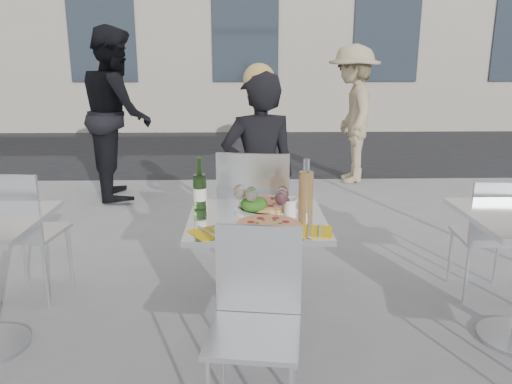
{
  "coord_description": "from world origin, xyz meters",
  "views": [
    {
      "loc": [
        -0.07,
        -2.51,
        1.56
      ],
      "look_at": [
        0.0,
        0.15,
        0.85
      ],
      "focal_mm": 35.0,
      "sensor_mm": 36.0,
      "label": 1
    }
  ],
  "objects_px": {
    "carafe": "(306,190)",
    "wineglass_white_b": "(252,195)",
    "pedestrian_a": "(117,114)",
    "napkin_left": "(211,233)",
    "chair_far": "(255,211)",
    "salad_plate": "(254,206)",
    "pizza_near": "(269,226)",
    "sugar_shaker": "(290,207)",
    "side_chair_lfar": "(21,225)",
    "pedestrian_b": "(352,115)",
    "woman_diner": "(259,178)",
    "wine_bottle": "(200,190)",
    "main_table": "(257,255)",
    "side_chair_rfar": "(492,229)",
    "wineglass_red_a": "(281,199)",
    "chair_near": "(256,309)",
    "wineglass_white_a": "(240,193)",
    "pizza_far": "(269,205)",
    "napkin_right": "(314,231)",
    "wineglass_red_b": "(282,195)"
  },
  "relations": [
    {
      "from": "pedestrian_a",
      "to": "wineglass_red_a",
      "type": "distance_m",
      "value": 3.65
    },
    {
      "from": "pizza_near",
      "to": "sugar_shaker",
      "type": "relative_size",
      "value": 3.05
    },
    {
      "from": "chair_far",
      "to": "napkin_left",
      "type": "distance_m",
      "value": 0.9
    },
    {
      "from": "pizza_far",
      "to": "wine_bottle",
      "type": "height_order",
      "value": "wine_bottle"
    },
    {
      "from": "side_chair_rfar",
      "to": "salad_plate",
      "type": "distance_m",
      "value": 1.64
    },
    {
      "from": "carafe",
      "to": "sugar_shaker",
      "type": "relative_size",
      "value": 2.71
    },
    {
      "from": "salad_plate",
      "to": "sugar_shaker",
      "type": "xyz_separation_m",
      "value": [
        0.19,
        -0.08,
        0.02
      ]
    },
    {
      "from": "main_table",
      "to": "wine_bottle",
      "type": "relative_size",
      "value": 2.54
    },
    {
      "from": "salad_plate",
      "to": "wineglass_white_b",
      "type": "distance_m",
      "value": 0.09
    },
    {
      "from": "side_chair_rfar",
      "to": "wineglass_red_a",
      "type": "height_order",
      "value": "wineglass_red_a"
    },
    {
      "from": "napkin_left",
      "to": "napkin_right",
      "type": "distance_m",
      "value": 0.5
    },
    {
      "from": "chair_far",
      "to": "wineglass_red_a",
      "type": "distance_m",
      "value": 0.7
    },
    {
      "from": "wine_bottle",
      "to": "sugar_shaker",
      "type": "xyz_separation_m",
      "value": [
        0.49,
        -0.14,
        -0.06
      ]
    },
    {
      "from": "wineglass_red_a",
      "to": "wine_bottle",
      "type": "bearing_deg",
      "value": 157.92
    },
    {
      "from": "side_chair_lfar",
      "to": "pedestrian_b",
      "type": "bearing_deg",
      "value": -123.45
    },
    {
      "from": "pedestrian_a",
      "to": "side_chair_rfar",
      "type": "bearing_deg",
      "value": -148.45
    },
    {
      "from": "woman_diner",
      "to": "wineglass_red_a",
      "type": "bearing_deg",
      "value": 81.64
    },
    {
      "from": "pedestrian_a",
      "to": "wineglass_white_a",
      "type": "xyz_separation_m",
      "value": [
        1.41,
        -3.14,
        -0.1
      ]
    },
    {
      "from": "pizza_near",
      "to": "pedestrian_b",
      "type": "bearing_deg",
      "value": 72.43
    },
    {
      "from": "main_table",
      "to": "side_chair_rfar",
      "type": "bearing_deg",
      "value": 18.17
    },
    {
      "from": "wineglass_white_b",
      "to": "woman_diner",
      "type": "bearing_deg",
      "value": 85.62
    },
    {
      "from": "carafe",
      "to": "wineglass_white_b",
      "type": "distance_m",
      "value": 0.31
    },
    {
      "from": "chair_far",
      "to": "salad_plate",
      "type": "relative_size",
      "value": 4.56
    },
    {
      "from": "side_chair_lfar",
      "to": "salad_plate",
      "type": "distance_m",
      "value": 1.6
    },
    {
      "from": "pedestrian_b",
      "to": "napkin_right",
      "type": "distance_m",
      "value": 4.27
    },
    {
      "from": "chair_near",
      "to": "carafe",
      "type": "distance_m",
      "value": 0.81
    },
    {
      "from": "pedestrian_a",
      "to": "napkin_left",
      "type": "xyz_separation_m",
      "value": [
        1.28,
        -3.48,
        -0.21
      ]
    },
    {
      "from": "wine_bottle",
      "to": "wineglass_red_a",
      "type": "height_order",
      "value": "wine_bottle"
    },
    {
      "from": "main_table",
      "to": "pizza_far",
      "type": "relative_size",
      "value": 2.14
    },
    {
      "from": "carafe",
      "to": "wine_bottle",
      "type": "bearing_deg",
      "value": 176.68
    },
    {
      "from": "chair_near",
      "to": "pizza_far",
      "type": "relative_size",
      "value": 2.44
    },
    {
      "from": "side_chair_lfar",
      "to": "pedestrian_b",
      "type": "distance_m",
      "value": 4.38
    },
    {
      "from": "wineglass_white_b",
      "to": "wineglass_red_a",
      "type": "xyz_separation_m",
      "value": [
        0.15,
        -0.07,
        0.0
      ]
    },
    {
      "from": "wineglass_white_b",
      "to": "chair_near",
      "type": "bearing_deg",
      "value": -89.2
    },
    {
      "from": "woman_diner",
      "to": "napkin_left",
      "type": "xyz_separation_m",
      "value": [
        -0.27,
        -1.19,
        0.01
      ]
    },
    {
      "from": "side_chair_lfar",
      "to": "pedestrian_a",
      "type": "relative_size",
      "value": 0.46
    },
    {
      "from": "pedestrian_a",
      "to": "carafe",
      "type": "bearing_deg",
      "value": -166.95
    },
    {
      "from": "chair_near",
      "to": "side_chair_rfar",
      "type": "distance_m",
      "value": 1.88
    },
    {
      "from": "woman_diner",
      "to": "wine_bottle",
      "type": "relative_size",
      "value": 5.04
    },
    {
      "from": "salad_plate",
      "to": "wineglass_red_b",
      "type": "relative_size",
      "value": 1.4
    },
    {
      "from": "chair_near",
      "to": "salad_plate",
      "type": "bearing_deg",
      "value": 97.34
    },
    {
      "from": "wineglass_white_a",
      "to": "chair_far",
      "type": "bearing_deg",
      "value": 79.58
    },
    {
      "from": "pizza_far",
      "to": "carafe",
      "type": "xyz_separation_m",
      "value": [
        0.2,
        -0.07,
        0.1
      ]
    },
    {
      "from": "chair_near",
      "to": "carafe",
      "type": "height_order",
      "value": "carafe"
    },
    {
      "from": "pedestrian_b",
      "to": "side_chair_lfar",
      "type": "bearing_deg",
      "value": -35.99
    },
    {
      "from": "sugar_shaker",
      "to": "napkin_right",
      "type": "bearing_deg",
      "value": -69.47
    },
    {
      "from": "wineglass_red_a",
      "to": "wineglass_red_b",
      "type": "relative_size",
      "value": 1.0
    },
    {
      "from": "chair_far",
      "to": "pedestrian_b",
      "type": "distance_m",
      "value": 3.56
    },
    {
      "from": "napkin_right",
      "to": "wineglass_red_b",
      "type": "bearing_deg",
      "value": 123.7
    },
    {
      "from": "main_table",
      "to": "wineglass_red_b",
      "type": "distance_m",
      "value": 0.35
    }
  ]
}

